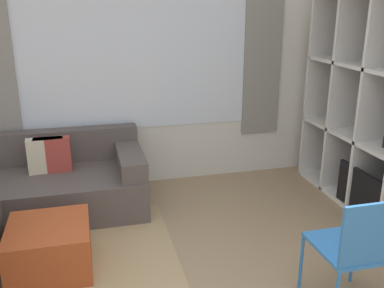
% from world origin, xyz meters
% --- Properties ---
extents(wall_back, '(5.75, 0.11, 2.70)m').
position_xyz_m(wall_back, '(0.00, 2.92, 1.36)').
color(wall_back, silver).
rests_on(wall_back, ground_plane).
extents(area_rug, '(2.45, 1.66, 0.01)m').
position_xyz_m(area_rug, '(-1.15, 1.40, 0.01)').
color(area_rug, tan).
rests_on(area_rug, ground_plane).
extents(shelving_unit, '(0.40, 1.97, 2.08)m').
position_xyz_m(shelving_unit, '(2.11, 1.69, 1.01)').
color(shelving_unit, '#232328').
rests_on(shelving_unit, ground_plane).
extents(couch_main, '(1.84, 0.95, 0.73)m').
position_xyz_m(couch_main, '(-0.97, 2.41, 0.28)').
color(couch_main, '#564C47').
rests_on(couch_main, ground_plane).
extents(ottoman, '(0.60, 0.62, 0.38)m').
position_xyz_m(ottoman, '(-0.90, 1.36, 0.19)').
color(ottoman, '#B74C23').
rests_on(ottoman, ground_plane).
extents(folding_chair, '(0.44, 0.46, 0.86)m').
position_xyz_m(folding_chair, '(1.03, 0.36, 0.52)').
color(folding_chair, '#3375B7').
rests_on(folding_chair, ground_plane).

